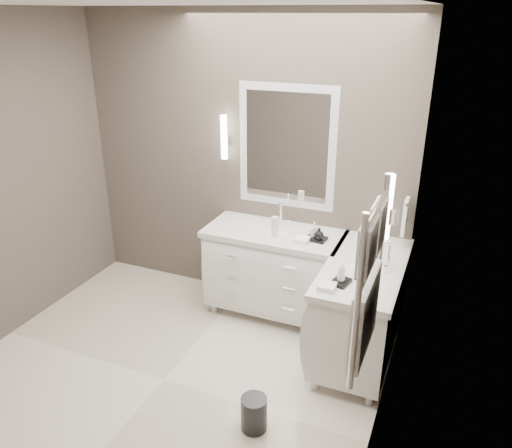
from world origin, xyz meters
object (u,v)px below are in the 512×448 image
at_px(vanity_back, 274,267).
at_px(waste_bin, 254,413).
at_px(towel_ladder, 367,289).
at_px(vanity_right, 361,305).

height_order(vanity_back, waste_bin, vanity_back).
relative_size(vanity_back, towel_ladder, 1.38).
relative_size(vanity_right, towel_ladder, 1.38).
xyz_separation_m(towel_ladder, waste_bin, (-0.71, 0.23, -1.27)).
xyz_separation_m(vanity_back, waste_bin, (0.39, -1.40, -0.36)).
bearing_deg(vanity_back, waste_bin, -74.30).
distance_m(towel_ladder, waste_bin, 1.47).
height_order(towel_ladder, waste_bin, towel_ladder).
relative_size(vanity_back, waste_bin, 4.89).
bearing_deg(vanity_back, towel_ladder, -55.90).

